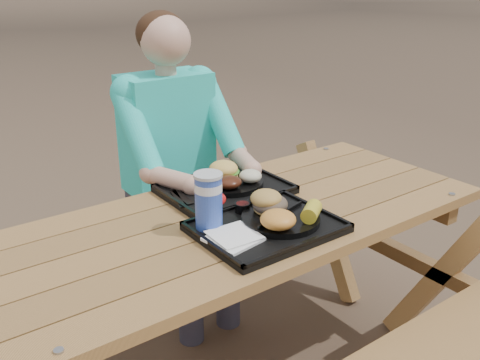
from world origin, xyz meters
TOP-DOWN VIEW (x-y plane):
  - picnic_table at (0.00, 0.00)m, footprint 1.80×1.49m
  - tray_near at (-0.00, -0.15)m, footprint 0.45×0.35m
  - tray_far at (0.07, 0.19)m, footprint 0.45×0.35m
  - plate_near at (0.05, -0.16)m, footprint 0.26×0.26m
  - plate_far at (0.10, 0.20)m, footprint 0.26×0.26m
  - napkin_stack at (-0.15, -0.17)m, footprint 0.16×0.16m
  - soda_cup at (-0.16, -0.05)m, footprint 0.09×0.09m
  - condiment_bbq at (-0.00, -0.02)m, footprint 0.05×0.05m
  - condiment_mustard at (0.05, -0.02)m, footprint 0.05×0.05m
  - sandwich at (0.05, -0.10)m, footprint 0.11×0.11m
  - mac_cheese at (-0.01, -0.21)m, footprint 0.11×0.11m
  - corn_cob at (0.12, -0.23)m, footprint 0.12×0.12m
  - cutlery_far at (-0.11, 0.21)m, footprint 0.04×0.16m
  - burger at (0.10, 0.24)m, footprint 0.11×0.11m
  - baked_beans at (0.05, 0.15)m, footprint 0.10×0.10m
  - potato_salad at (0.15, 0.14)m, footprint 0.09×0.09m
  - diner at (0.09, 0.65)m, footprint 0.48×0.84m

SIDE VIEW (x-z plane):
  - picnic_table at x=0.00m, z-range 0.00..0.75m
  - diner at x=0.09m, z-range 0.00..1.28m
  - tray_near at x=0.00m, z-range 0.75..0.77m
  - tray_far at x=0.07m, z-range 0.75..0.77m
  - cutlery_far at x=-0.11m, z-range 0.77..0.78m
  - napkin_stack at x=-0.15m, z-range 0.77..0.79m
  - plate_near at x=0.05m, z-range 0.77..0.79m
  - plate_far at x=0.10m, z-range 0.77..0.79m
  - condiment_mustard at x=0.05m, z-range 0.77..0.80m
  - condiment_bbq at x=0.00m, z-range 0.77..0.80m
  - baked_beans at x=0.05m, z-range 0.79..0.83m
  - potato_salad at x=0.15m, z-range 0.79..0.84m
  - corn_cob at x=0.12m, z-range 0.79..0.84m
  - mac_cheese at x=-0.01m, z-range 0.79..0.85m
  - burger at x=0.10m, z-range 0.79..0.89m
  - sandwich at x=0.05m, z-range 0.79..0.91m
  - soda_cup at x=-0.16m, z-range 0.77..0.95m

